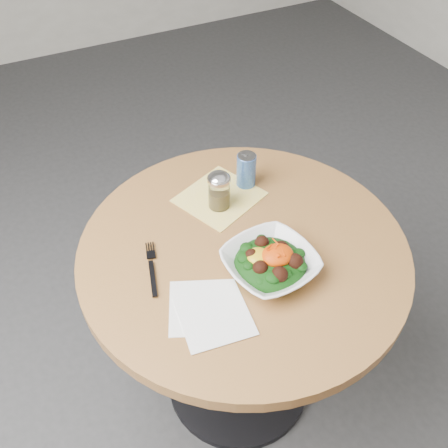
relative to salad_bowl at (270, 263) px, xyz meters
name	(u,v)px	position (x,y,z in m)	size (l,w,h in m)	color
ground	(238,381)	(-0.02, 0.11, -0.78)	(6.00, 6.00, 0.00)	#303133
table	(242,290)	(-0.02, 0.11, -0.23)	(0.90, 0.90, 0.75)	black
cloth_napkin	(220,197)	(0.01, 0.32, -0.03)	(0.22, 0.20, 0.00)	yellow
paper_napkins	(209,312)	(-0.19, -0.05, -0.03)	(0.22, 0.24, 0.00)	white
salad_bowl	(270,263)	(0.00, 0.00, 0.00)	(0.26, 0.26, 0.09)	white
fork	(152,266)	(-0.27, 0.15, -0.03)	(0.07, 0.18, 0.00)	black
spice_shaker	(219,191)	(-0.01, 0.28, 0.03)	(0.07, 0.07, 0.12)	silver
beverage_can	(246,170)	(0.11, 0.33, 0.02)	(0.06, 0.06, 0.11)	navy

